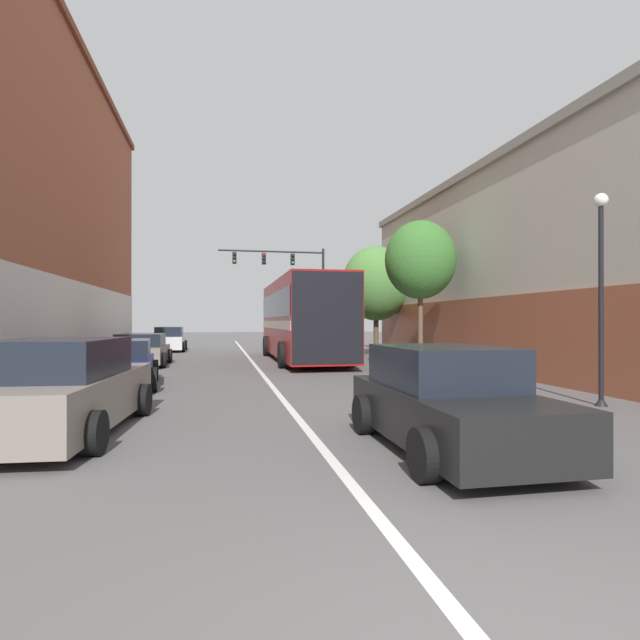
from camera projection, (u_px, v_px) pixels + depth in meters
lane_center_line at (254, 364)px, 20.27m from camera, size 0.14×49.14×0.01m
building_right_storefront at (580, 262)px, 17.02m from camera, size 6.78×23.52×7.29m
bus at (302, 316)px, 21.96m from camera, size 2.89×10.80×3.48m
hatchback_foreground at (448, 401)px, 6.76m from camera, size 1.96×3.84×1.39m
parked_car_left_near at (119, 364)px, 13.13m from camera, size 2.27×4.28×1.26m
parked_car_left_mid at (62, 389)px, 7.65m from camera, size 2.23×4.55×1.47m
parked_car_left_far at (169, 340)px, 29.13m from camera, size 1.97×4.30×1.42m
parked_car_left_distant at (141, 350)px, 19.44m from camera, size 2.10×3.84×1.26m
traffic_signal_gantry at (290, 273)px, 35.25m from camera, size 7.48×0.36×6.95m
street_lamp at (601, 292)px, 10.21m from camera, size 0.28×0.28×4.37m
street_tree_near at (420, 260)px, 18.24m from camera, size 2.61×2.35×5.43m
street_tree_far at (376, 284)px, 25.00m from camera, size 3.40×3.06×5.52m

